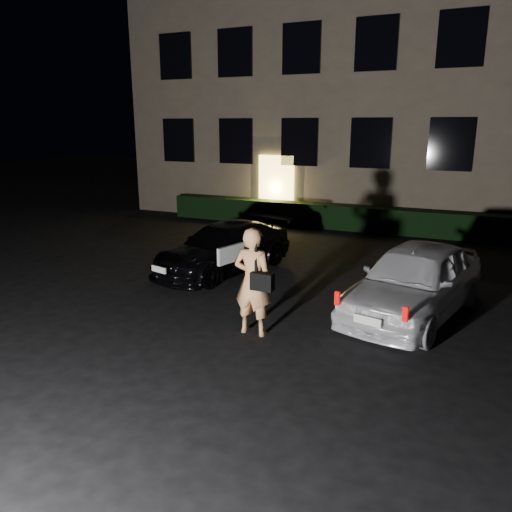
% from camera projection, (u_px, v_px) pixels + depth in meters
% --- Properties ---
extents(ground, '(80.00, 80.00, 0.00)m').
position_uv_depth(ground, '(226.00, 349.00, 8.34)').
color(ground, black).
rests_on(ground, ground).
extents(building, '(20.00, 8.11, 12.00)m').
position_uv_depth(building, '(396.00, 63.00, 20.03)').
color(building, brown).
rests_on(building, ground).
extents(hedge, '(15.00, 0.70, 0.85)m').
position_uv_depth(hedge, '(364.00, 219.00, 17.49)').
color(hedge, black).
rests_on(hedge, ground).
extents(sedan, '(2.67, 4.44, 1.20)m').
position_uv_depth(sedan, '(224.00, 248.00, 12.63)').
color(sedan, black).
rests_on(sedan, ground).
extents(hatch, '(2.62, 4.47, 1.43)m').
position_uv_depth(hatch, '(415.00, 280.00, 9.64)').
color(hatch, silver).
rests_on(hatch, ground).
extents(man, '(0.80, 0.47, 1.94)m').
position_uv_depth(man, '(253.00, 281.00, 8.71)').
color(man, '#E29B5E').
rests_on(man, ground).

